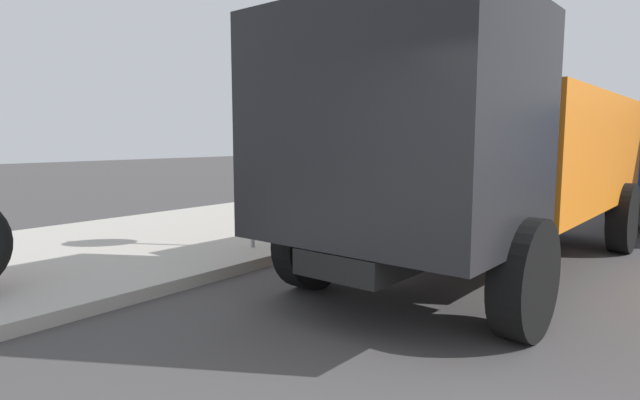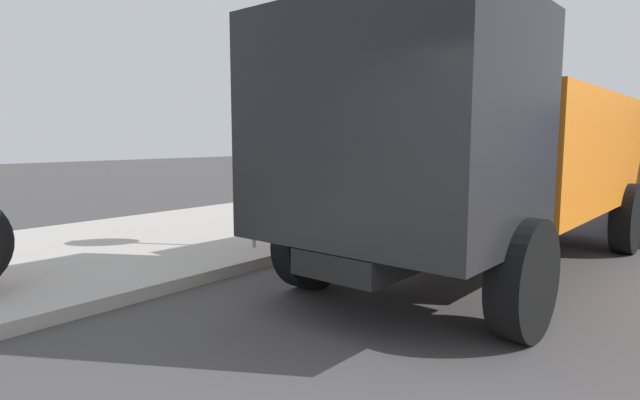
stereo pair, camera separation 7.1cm
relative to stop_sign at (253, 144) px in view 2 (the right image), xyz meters
The scene contains 2 objects.
stop_sign is the anchor object (origin of this frame).
dump_truck_orange 3.31m from the stop_sign, 65.34° to the right, with size 7.08×2.98×3.00m.
Camera 2 is at (-1.68, -0.94, 1.78)m, focal length 28.70 mm.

